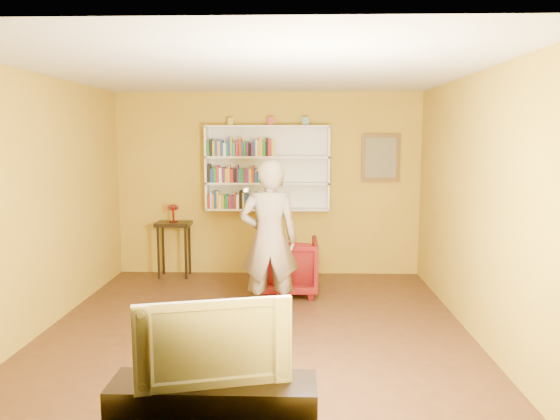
# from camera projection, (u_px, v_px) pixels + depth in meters

# --- Properties ---
(room_shell) EXTENTS (5.30, 5.80, 2.88)m
(room_shell) POSITION_uv_depth(u_px,v_px,m) (256.00, 237.00, 5.68)
(room_shell) COLOR #402514
(room_shell) RESTS_ON ground
(bookshelf) EXTENTS (1.80, 0.29, 1.23)m
(bookshelf) POSITION_uv_depth(u_px,v_px,m) (268.00, 168.00, 7.99)
(bookshelf) COLOR silver
(bookshelf) RESTS_ON room_shell
(books_row_lower) EXTENTS (0.74, 0.19, 0.26)m
(books_row_lower) POSITION_uv_depth(u_px,v_px,m) (234.00, 201.00, 7.96)
(books_row_lower) COLOR #AA1A2B
(books_row_lower) RESTS_ON bookshelf
(books_row_middle) EXTENTS (0.80, 0.19, 0.27)m
(books_row_middle) POSITION_uv_depth(u_px,v_px,m) (235.00, 175.00, 7.91)
(books_row_middle) COLOR black
(books_row_middle) RESTS_ON bookshelf
(books_row_upper) EXTENTS (0.96, 0.19, 0.27)m
(books_row_upper) POSITION_uv_depth(u_px,v_px,m) (241.00, 148.00, 7.85)
(books_row_upper) COLOR #1A7629
(books_row_upper) RESTS_ON bookshelf
(ornament_left) EXTENTS (0.08, 0.08, 0.11)m
(ornament_left) POSITION_uv_depth(u_px,v_px,m) (231.00, 122.00, 7.86)
(ornament_left) COLOR gold
(ornament_left) RESTS_ON bookshelf
(ornament_centre) EXTENTS (0.09, 0.09, 0.12)m
(ornament_centre) POSITION_uv_depth(u_px,v_px,m) (271.00, 121.00, 7.84)
(ornament_centre) COLOR #9F3535
(ornament_centre) RESTS_ON bookshelf
(ornament_right) EXTENTS (0.09, 0.09, 0.12)m
(ornament_right) POSITION_uv_depth(u_px,v_px,m) (305.00, 121.00, 7.82)
(ornament_right) COLOR slate
(ornament_right) RESTS_ON bookshelf
(framed_painting) EXTENTS (0.55, 0.05, 0.70)m
(framed_painting) POSITION_uv_depth(u_px,v_px,m) (380.00, 158.00, 7.97)
(framed_painting) COLOR brown
(framed_painting) RESTS_ON room_shell
(console_table) EXTENTS (0.50, 0.38, 0.81)m
(console_table) POSITION_uv_depth(u_px,v_px,m) (174.00, 232.00, 7.99)
(console_table) COLOR black
(console_table) RESTS_ON ground
(ruby_lustre) EXTENTS (0.16, 0.16, 0.26)m
(ruby_lustre) POSITION_uv_depth(u_px,v_px,m) (173.00, 209.00, 7.95)
(ruby_lustre) COLOR maroon
(ruby_lustre) RESTS_ON console_table
(armchair) EXTENTS (0.79, 0.81, 0.74)m
(armchair) POSITION_uv_depth(u_px,v_px,m) (287.00, 266.00, 7.15)
(armchair) COLOR #4A0508
(armchair) RESTS_ON ground
(person) EXTENTS (0.69, 0.49, 1.81)m
(person) POSITION_uv_depth(u_px,v_px,m) (269.00, 240.00, 6.08)
(person) COLOR #6E6050
(person) RESTS_ON ground
(game_remote) EXTENTS (0.04, 0.15, 0.04)m
(game_remote) POSITION_uv_depth(u_px,v_px,m) (246.00, 190.00, 5.75)
(game_remote) COLOR white
(game_remote) RESTS_ON person
(tv_cabinet) EXTENTS (1.34, 0.40, 0.48)m
(tv_cabinet) POSITION_uv_depth(u_px,v_px,m) (214.00, 416.00, 3.55)
(tv_cabinet) COLOR black
(tv_cabinet) RESTS_ON ground
(television) EXTENTS (0.99, 0.36, 0.57)m
(television) POSITION_uv_depth(u_px,v_px,m) (213.00, 339.00, 3.48)
(television) COLOR black
(television) RESTS_ON tv_cabinet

